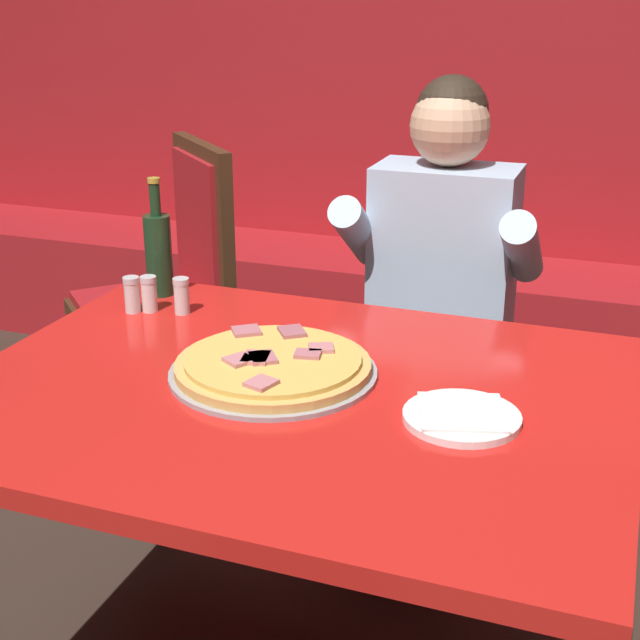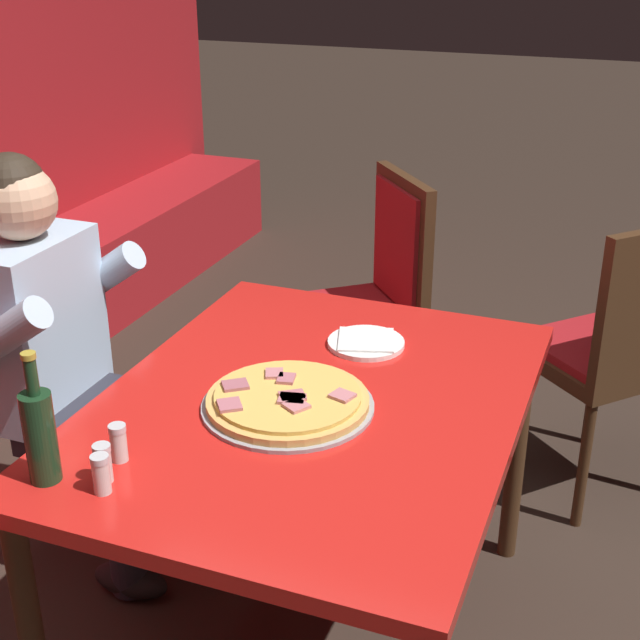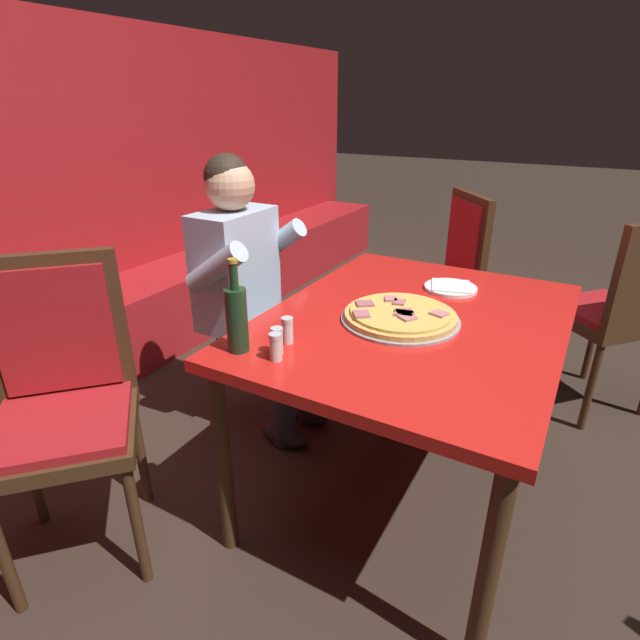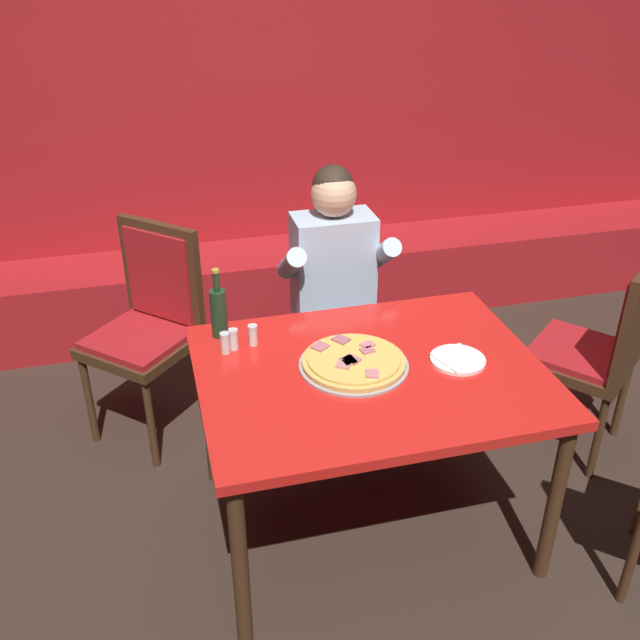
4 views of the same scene
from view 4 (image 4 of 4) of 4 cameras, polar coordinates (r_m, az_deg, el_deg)
The scene contains 13 objects.
ground_plane at distance 3.15m, azimuth 3.58°, elevation -15.75°, with size 24.00×24.00×0.00m, color #33261E.
booth_wall_panel at distance 4.53m, azimuth -4.63°, elevation 12.85°, with size 6.80×0.16×1.90m, color #A3191E.
booth_bench at distance 4.49m, azimuth -3.52°, elevation 2.89°, with size 6.46×0.48×0.46m, color #A3191E.
main_dining_table at distance 2.70m, azimuth 4.02°, elevation -5.35°, with size 1.28×0.99×0.77m.
pizza at distance 2.66m, azimuth 2.71°, elevation -3.37°, with size 0.41×0.41×0.05m.
plate_white_paper at distance 2.74m, azimuth 10.96°, elevation -3.11°, with size 0.21×0.21×0.02m.
beer_bottle at distance 2.84m, azimuth -8.11°, elevation 0.70°, with size 0.07×0.07×0.29m.
shaker_black_pepper at distance 2.76m, azimuth -7.59°, elevation -1.90°, with size 0.04×0.04×0.09m.
shaker_parmesan at distance 2.80m, azimuth -5.38°, elevation -1.28°, with size 0.04×0.04×0.09m.
shaker_red_pepper_flakes at distance 2.78m, azimuth -6.93°, elevation -1.62°, with size 0.04×0.04×0.09m.
diner_seated_blue_shirt at distance 3.37m, azimuth 1.42°, elevation 2.51°, with size 0.53×0.53×1.27m.
dining_chair_near_left at distance 3.42m, azimuth -13.48°, elevation 0.19°, with size 0.62×0.62×1.04m.
dining_chair_side_aisle at distance 3.42m, azimuth 21.61°, elevation -1.81°, with size 0.62×0.62×1.00m.
Camera 4 is at (-0.74, -2.10, 2.22)m, focal length 40.00 mm.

